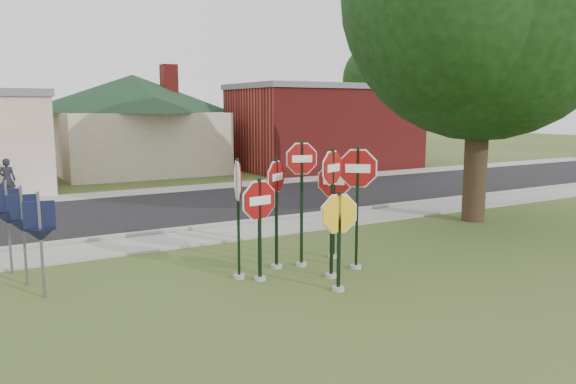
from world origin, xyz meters
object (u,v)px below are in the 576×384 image
stop_sign_center (332,196)px  stop_sign_left (260,216)px  stop_sign_yellow (339,230)px  pedestrian (7,180)px

stop_sign_center → stop_sign_left: bearing=157.7°
stop_sign_center → stop_sign_left: stop_sign_center is taller
stop_sign_yellow → stop_sign_left: stop_sign_left is taller
stop_sign_yellow → pedestrian: stop_sign_yellow is taller
stop_sign_center → pedestrian: 14.58m
stop_sign_yellow → pedestrian: (-4.73, 14.40, -0.34)m
stop_sign_center → stop_sign_left: 1.53m
stop_sign_center → pedestrian: bearing=110.5°
stop_sign_center → pedestrian: (-5.10, 13.63, -0.86)m
stop_sign_center → pedestrian: stop_sign_center is taller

